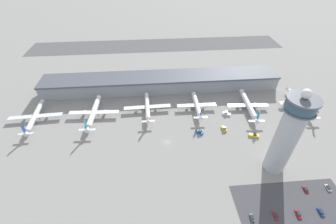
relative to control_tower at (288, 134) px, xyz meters
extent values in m
plane|color=gray|center=(-66.28, 27.21, -29.26)|extent=(1000.00, 1000.00, 0.00)
cube|color=#9399A3|center=(-66.28, 97.21, -22.92)|extent=(218.23, 22.00, 12.69)
cube|color=#4C515B|center=(-66.28, 97.21, -15.77)|extent=(218.23, 25.00, 1.60)
cube|color=#515154|center=(-66.28, 202.89, -29.26)|extent=(327.35, 44.00, 0.01)
cylinder|color=#ADB2BC|center=(0.00, 0.00, -5.95)|extent=(12.53, 12.53, 46.62)
cylinder|color=#565B66|center=(0.00, 0.00, 17.76)|extent=(16.85, 16.85, 0.80)
cylinder|color=#334C60|center=(0.00, 0.00, 21.02)|extent=(15.51, 15.51, 5.72)
cylinder|color=#565B66|center=(0.00, 0.00, 24.38)|extent=(16.85, 16.85, 1.00)
sphere|color=white|center=(0.00, 0.00, 27.44)|extent=(5.12, 5.12, 5.12)
cube|color=#424247|center=(-0.45, -31.71, -29.26)|extent=(64.00, 40.00, 0.01)
cylinder|color=silver|center=(-168.85, 59.65, -25.02)|extent=(5.59, 33.72, 3.76)
cone|color=silver|center=(-169.86, 78.10, -25.02)|extent=(3.94, 3.59, 3.76)
cone|color=silver|center=(-167.82, 40.63, -25.02)|extent=(3.63, 4.70, 3.39)
cube|color=silver|center=(-168.89, 60.32, -25.68)|extent=(41.33, 6.64, 0.44)
cylinder|color=#A8A8B2|center=(-177.57, 60.84, -26.82)|extent=(2.29, 4.25, 2.07)
cylinder|color=#A8A8B2|center=(-160.32, 61.79, -26.82)|extent=(2.29, 4.25, 2.07)
cube|color=navy|center=(-167.77, 39.73, -20.12)|extent=(0.45, 2.81, 6.02)
cube|color=silver|center=(-167.75, 39.33, -24.64)|extent=(10.63, 2.57, 0.24)
cylinder|color=black|center=(-169.70, 75.21, -28.08)|extent=(0.28, 0.28, 2.36)
cylinder|color=black|center=(-166.22, 59.66, -28.08)|extent=(0.28, 0.28, 2.36)
cylinder|color=black|center=(-171.48, 59.37, -28.08)|extent=(0.28, 0.28, 2.36)
cylinder|color=white|center=(-123.06, 60.16, -24.37)|extent=(5.93, 34.04, 4.32)
cone|color=white|center=(-122.16, 79.01, -24.37)|extent=(4.50, 4.09, 4.32)
cone|color=white|center=(-124.00, 40.65, -24.37)|extent=(4.13, 5.36, 3.88)
cube|color=white|center=(-123.03, 60.83, -25.12)|extent=(40.23, 6.31, 0.44)
cylinder|color=#A8A8B2|center=(-131.38, 62.23, -26.43)|extent=(2.60, 4.86, 2.37)
cylinder|color=#A8A8B2|center=(-114.58, 61.43, -26.43)|extent=(2.60, 4.86, 2.37)
cube|color=#197FB2|center=(-124.05, 39.62, -18.76)|extent=(0.43, 2.81, 6.90)
cube|color=white|center=(-124.06, 39.22, -23.93)|extent=(12.17, 2.58, 0.24)
cylinder|color=black|center=(-122.31, 75.87, -27.89)|extent=(0.28, 0.28, 2.74)
cylinder|color=black|center=(-120.05, 59.89, -27.89)|extent=(0.28, 0.28, 2.74)
cylinder|color=black|center=(-126.08, 60.18, -27.89)|extent=(0.28, 0.28, 2.74)
cylinder|color=white|center=(-79.81, 64.06, -24.72)|extent=(4.42, 30.56, 3.62)
cone|color=white|center=(-80.26, 80.92, -24.72)|extent=(3.70, 3.35, 3.62)
cone|color=white|center=(-79.35, 46.66, -24.72)|extent=(3.37, 4.42, 3.25)
cube|color=white|center=(-79.83, 64.67, -25.35)|extent=(38.97, 5.43, 0.44)
cylinder|color=#A8A8B2|center=(-88.02, 65.46, -26.45)|extent=(2.09, 4.03, 1.99)
cylinder|color=#A8A8B2|center=(-71.69, 65.89, -26.45)|extent=(2.09, 4.03, 1.99)
cube|color=orange|center=(-79.33, 45.80, -20.02)|extent=(0.37, 2.81, 5.79)
cube|color=white|center=(-79.32, 45.40, -24.36)|extent=(10.17, 2.27, 0.24)
cylinder|color=black|center=(-80.18, 78.10, -27.89)|extent=(0.28, 0.28, 2.74)
cylinder|color=black|center=(-77.28, 63.94, -27.89)|extent=(0.28, 0.28, 2.74)
cylinder|color=black|center=(-82.34, 63.81, -27.89)|extent=(0.28, 0.28, 2.74)
cylinder|color=white|center=(-38.28, 63.05, -24.59)|extent=(4.17, 26.11, 3.86)
cone|color=white|center=(-38.10, 77.82, -24.59)|extent=(3.90, 3.52, 3.86)
cone|color=white|center=(-38.46, 47.70, -24.59)|extent=(3.53, 4.67, 3.47)
cube|color=white|center=(-38.27, 63.57, -25.26)|extent=(33.20, 4.79, 0.44)
cylinder|color=#A8A8B2|center=(-45.22, 64.65, -26.43)|extent=(2.17, 4.27, 2.12)
cylinder|color=#A8A8B2|center=(-31.30, 64.49, -26.43)|extent=(2.17, 4.27, 2.12)
cube|color=navy|center=(-38.47, 46.77, -19.57)|extent=(0.33, 2.80, 6.18)
cube|color=white|center=(-38.47, 46.37, -24.20)|extent=(10.83, 2.13, 0.24)
cylinder|color=black|center=(-38.14, 74.88, -27.89)|extent=(0.28, 0.28, 2.74)
cylinder|color=black|center=(-35.58, 62.74, -27.89)|extent=(0.28, 0.28, 2.74)
cylinder|color=black|center=(-40.98, 62.80, -27.89)|extent=(0.28, 0.28, 2.74)
cylinder|color=silver|center=(5.07, 59.74, -24.91)|extent=(6.34, 33.62, 4.42)
cone|color=silver|center=(6.15, 78.41, -24.91)|extent=(4.64, 4.22, 4.42)
cone|color=silver|center=(3.95, 40.41, -24.91)|extent=(4.28, 5.52, 3.98)
cube|color=silver|center=(5.11, 60.40, -25.69)|extent=(34.67, 6.38, 0.44)
cylinder|color=#A8A8B2|center=(-2.06, 61.82, -27.02)|extent=(2.71, 4.99, 2.43)
cylinder|color=#A8A8B2|center=(12.39, 60.99, -27.02)|extent=(2.71, 4.99, 2.43)
cube|color=#197FB2|center=(3.89, 39.35, -19.17)|extent=(0.46, 2.81, 7.07)
cube|color=silver|center=(3.87, 38.95, -24.47)|extent=(12.47, 2.71, 0.24)
cylinder|color=black|center=(5.96, 75.22, -28.19)|extent=(0.28, 0.28, 2.14)
cylinder|color=black|center=(8.15, 59.43, -28.19)|extent=(0.28, 0.28, 2.14)
cylinder|color=black|center=(1.97, 59.78, -28.19)|extent=(0.28, 0.28, 2.14)
cylinder|color=white|center=(50.18, 59.98, -24.90)|extent=(3.85, 35.80, 3.61)
cone|color=white|center=(50.32, 79.49, -24.90)|extent=(3.63, 3.27, 3.61)
cone|color=white|center=(50.05, 39.92, -24.90)|extent=(3.28, 4.35, 3.25)
cube|color=white|center=(50.19, 60.69, -25.53)|extent=(33.37, 4.63, 0.44)
cylinder|color=#A8A8B2|center=(43.19, 61.74, -26.63)|extent=(2.01, 3.98, 1.99)
cylinder|color=#A8A8B2|center=(57.20, 61.64, -26.63)|extent=(2.01, 3.98, 1.99)
cube|color=red|center=(50.04, 39.06, -20.21)|extent=(0.32, 2.80, 5.78)
cube|color=white|center=(50.04, 38.66, -24.54)|extent=(10.12, 2.07, 0.24)
cylinder|color=black|center=(50.30, 76.66, -27.99)|extent=(0.28, 0.28, 2.55)
cylinder|color=black|center=(52.71, 59.87, -27.99)|extent=(0.28, 0.28, 2.55)
cylinder|color=black|center=(47.66, 59.91, -27.99)|extent=(0.28, 0.28, 2.55)
cube|color=black|center=(-14.88, 53.81, -29.20)|extent=(6.08, 4.73, 0.12)
cube|color=silver|center=(-14.88, 53.81, -28.40)|extent=(7.07, 5.31, 1.73)
cube|color=#232D38|center=(-15.47, 54.12, -26.82)|extent=(2.79, 2.88, 1.42)
cube|color=black|center=(-41.40, 34.49, -29.20)|extent=(5.10, 5.40, 0.12)
cube|color=#195699|center=(-41.40, 34.49, -28.45)|extent=(5.79, 6.20, 1.62)
cube|color=#232D38|center=(-41.01, 34.04, -26.99)|extent=(2.84, 2.80, 1.32)
cube|color=black|center=(-21.98, 36.37, -29.20)|extent=(2.99, 5.10, 0.12)
cube|color=gold|center=(-21.98, 36.37, -28.43)|extent=(3.23, 6.02, 1.66)
cube|color=#232D38|center=(-21.88, 35.81, -26.92)|extent=(2.30, 2.03, 1.36)
cube|color=black|center=(-2.01, 27.54, -29.20)|extent=(6.65, 4.38, 0.12)
cube|color=gold|center=(-2.01, 27.54, -28.42)|extent=(7.79, 4.89, 1.68)
cube|color=#232D38|center=(-1.31, 27.28, -26.90)|extent=(2.83, 2.78, 1.37)
cube|color=black|center=(-0.44, -31.71, -29.20)|extent=(1.90, 4.09, 0.12)
cube|color=red|center=(-0.44, -31.71, -28.84)|extent=(2.00, 4.85, 0.86)
cube|color=#232D38|center=(-0.44, -31.59, -28.06)|extent=(1.69, 2.70, 0.70)
cube|color=black|center=(25.45, -18.01, -29.20)|extent=(1.85, 3.93, 0.12)
cube|color=silver|center=(25.45, -18.01, -28.85)|extent=(1.94, 4.67, 0.83)
cube|color=#232D38|center=(25.44, -18.12, -28.10)|extent=(1.65, 2.59, 0.68)
cube|color=black|center=(11.77, -17.87, -29.20)|extent=(1.84, 3.60, 0.12)
cube|color=red|center=(11.77, -17.87, -28.89)|extent=(1.92, 4.29, 0.75)
cube|color=#232D38|center=(11.77, -17.98, -28.20)|extent=(1.68, 2.36, 0.62)
cube|color=black|center=(12.29, -31.64, -29.20)|extent=(1.81, 3.98, 0.12)
cube|color=navy|center=(12.29, -31.64, -28.87)|extent=(1.88, 4.74, 0.79)
cube|color=#232D38|center=(12.29, -31.52, -28.15)|extent=(1.65, 2.61, 0.65)
cube|color=black|center=(-25.85, -31.45, -29.20)|extent=(1.87, 3.62, 0.12)
cube|color=slate|center=(-25.85, -31.45, -28.88)|extent=(1.98, 4.30, 0.77)
cube|color=#232D38|center=(-25.86, -31.56, -28.18)|extent=(1.67, 2.39, 0.63)
cube|color=black|center=(-12.92, -31.41, -29.20)|extent=(1.84, 4.09, 0.12)
cube|color=red|center=(-12.92, -31.41, -28.89)|extent=(1.94, 4.86, 0.75)
cube|color=#232D38|center=(-12.93, -31.53, -28.20)|extent=(1.64, 2.70, 0.61)
camera|label=1|loc=(-74.89, -84.56, 89.45)|focal=24.00mm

